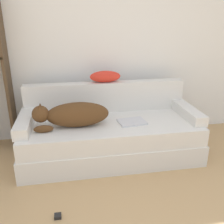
{
  "coord_description": "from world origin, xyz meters",
  "views": [
    {
      "loc": [
        -0.55,
        -0.93,
        1.56
      ],
      "look_at": [
        -0.11,
        1.59,
        0.6
      ],
      "focal_mm": 40.0,
      "sensor_mm": 36.0,
      "label": 1
    }
  ],
  "objects_px": {
    "dog": "(72,115)",
    "laptop": "(132,122)",
    "throw_pillow": "(105,77)",
    "power_adapter": "(58,216)",
    "couch": "(111,139)"
  },
  "relations": [
    {
      "from": "dog",
      "to": "couch",
      "type": "bearing_deg",
      "value": 10.75
    },
    {
      "from": "throw_pillow",
      "to": "power_adapter",
      "type": "distance_m",
      "value": 1.69
    },
    {
      "from": "couch",
      "to": "laptop",
      "type": "bearing_deg",
      "value": -18.08
    },
    {
      "from": "laptop",
      "to": "throw_pillow",
      "type": "xyz_separation_m",
      "value": [
        -0.24,
        0.46,
        0.43
      ]
    },
    {
      "from": "dog",
      "to": "laptop",
      "type": "height_order",
      "value": "dog"
    },
    {
      "from": "laptop",
      "to": "power_adapter",
      "type": "bearing_deg",
      "value": -141.38
    },
    {
      "from": "power_adapter",
      "to": "couch",
      "type": "bearing_deg",
      "value": 56.85
    },
    {
      "from": "couch",
      "to": "throw_pillow",
      "type": "xyz_separation_m",
      "value": [
        -0.0,
        0.39,
        0.67
      ]
    },
    {
      "from": "throw_pillow",
      "to": "power_adapter",
      "type": "height_order",
      "value": "throw_pillow"
    },
    {
      "from": "throw_pillow",
      "to": "dog",
      "type": "bearing_deg",
      "value": -132.47
    },
    {
      "from": "dog",
      "to": "laptop",
      "type": "relative_size",
      "value": 2.5
    },
    {
      "from": "couch",
      "to": "dog",
      "type": "relative_size",
      "value": 2.49
    },
    {
      "from": "throw_pillow",
      "to": "power_adapter",
      "type": "bearing_deg",
      "value": -114.66
    },
    {
      "from": "dog",
      "to": "throw_pillow",
      "type": "bearing_deg",
      "value": 47.53
    },
    {
      "from": "dog",
      "to": "throw_pillow",
      "type": "xyz_separation_m",
      "value": [
        0.43,
        0.47,
        0.3
      ]
    }
  ]
}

